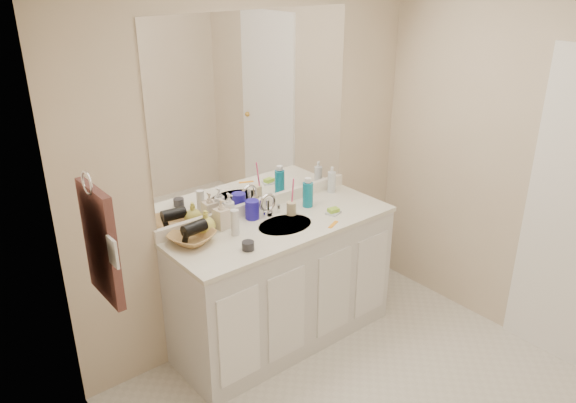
% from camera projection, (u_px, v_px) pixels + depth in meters
% --- Properties ---
extents(wall_back, '(2.60, 0.02, 2.40)m').
position_uv_depth(wall_back, '(256.00, 165.00, 3.64)').
color(wall_back, beige).
rests_on(wall_back, floor).
extents(wall_left, '(0.02, 2.60, 2.40)m').
position_uv_depth(wall_left, '(176.00, 341.00, 1.96)').
color(wall_left, beige).
rests_on(wall_left, floor).
extents(wall_right, '(0.02, 2.60, 2.40)m').
position_uv_depth(wall_right, '(550.00, 175.00, 3.47)').
color(wall_right, beige).
rests_on(wall_right, floor).
extents(vanity_cabinet, '(1.50, 0.55, 0.85)m').
position_uv_depth(vanity_cabinet, '(283.00, 285.00, 3.75)').
color(vanity_cabinet, silver).
rests_on(vanity_cabinet, floor).
extents(countertop, '(1.52, 0.57, 0.03)m').
position_uv_depth(countertop, '(283.00, 226.00, 3.58)').
color(countertop, silver).
rests_on(countertop, vanity_cabinet).
extents(backsplash, '(1.52, 0.03, 0.08)m').
position_uv_depth(backsplash, '(259.00, 205.00, 3.74)').
color(backsplash, white).
rests_on(backsplash, countertop).
extents(sink_basin, '(0.37, 0.37, 0.02)m').
position_uv_depth(sink_basin, '(285.00, 226.00, 3.56)').
color(sink_basin, beige).
rests_on(sink_basin, countertop).
extents(faucet, '(0.02, 0.02, 0.11)m').
position_uv_depth(faucet, '(268.00, 208.00, 3.66)').
color(faucet, silver).
rests_on(faucet, countertop).
extents(mirror, '(1.48, 0.01, 1.20)m').
position_uv_depth(mirror, '(256.00, 111.00, 3.49)').
color(mirror, white).
rests_on(mirror, wall_back).
extents(blue_mug, '(0.12, 0.12, 0.13)m').
position_uv_depth(blue_mug, '(252.00, 210.00, 3.62)').
color(blue_mug, '#2017A1').
rests_on(blue_mug, countertop).
extents(tan_cup, '(0.08, 0.08, 0.09)m').
position_uv_depth(tan_cup, '(291.00, 208.00, 3.68)').
color(tan_cup, '#C3B489').
rests_on(tan_cup, countertop).
extents(toothbrush, '(0.02, 0.04, 0.21)m').
position_uv_depth(toothbrush, '(293.00, 193.00, 3.65)').
color(toothbrush, '#F34081').
rests_on(toothbrush, tan_cup).
extents(mouthwash_bottle, '(0.08, 0.08, 0.17)m').
position_uv_depth(mouthwash_bottle, '(308.00, 195.00, 3.79)').
color(mouthwash_bottle, '#0C7391').
rests_on(mouthwash_bottle, countertop).
extents(clear_pump_bottle, '(0.06, 0.06, 0.15)m').
position_uv_depth(clear_pump_bottle, '(332.00, 182.00, 4.02)').
color(clear_pump_bottle, silver).
rests_on(clear_pump_bottle, countertop).
extents(soap_dish, '(0.11, 0.10, 0.01)m').
position_uv_depth(soap_dish, '(333.00, 213.00, 3.71)').
color(soap_dish, silver).
rests_on(soap_dish, countertop).
extents(green_soap, '(0.08, 0.06, 0.03)m').
position_uv_depth(green_soap, '(333.00, 210.00, 3.70)').
color(green_soap, '#91C830').
rests_on(green_soap, soap_dish).
extents(orange_comb, '(0.11, 0.06, 0.00)m').
position_uv_depth(orange_comb, '(333.00, 224.00, 3.55)').
color(orange_comb, orange).
rests_on(orange_comb, countertop).
extents(dark_jar, '(0.09, 0.09, 0.05)m').
position_uv_depth(dark_jar, '(248.00, 246.00, 3.24)').
color(dark_jar, '#222227').
rests_on(dark_jar, countertop).
extents(extra_white_bottle, '(0.06, 0.06, 0.16)m').
position_uv_depth(extra_white_bottle, '(235.00, 222.00, 3.40)').
color(extra_white_bottle, silver).
rests_on(extra_white_bottle, countertop).
extents(soap_bottle_white, '(0.08, 0.08, 0.21)m').
position_uv_depth(soap_bottle_white, '(229.00, 209.00, 3.52)').
color(soap_bottle_white, white).
rests_on(soap_bottle_white, countertop).
extents(soap_bottle_cream, '(0.09, 0.10, 0.19)m').
position_uv_depth(soap_bottle_cream, '(222.00, 214.00, 3.48)').
color(soap_bottle_cream, beige).
rests_on(soap_bottle_cream, countertop).
extents(soap_bottle_yellow, '(0.14, 0.14, 0.15)m').
position_uv_depth(soap_bottle_yellow, '(206.00, 222.00, 3.41)').
color(soap_bottle_yellow, '#D0C951').
rests_on(soap_bottle_yellow, countertop).
extents(wicker_basket, '(0.34, 0.34, 0.06)m').
position_uv_depth(wicker_basket, '(192.00, 238.00, 3.32)').
color(wicker_basket, '#A17540').
rests_on(wicker_basket, countertop).
extents(hair_dryer, '(0.16, 0.09, 0.07)m').
position_uv_depth(hair_dryer, '(194.00, 228.00, 3.31)').
color(hair_dryer, black).
rests_on(hair_dryer, wicker_basket).
extents(towel_ring, '(0.01, 0.11, 0.11)m').
position_uv_depth(towel_ring, '(87.00, 183.00, 2.39)').
color(towel_ring, silver).
rests_on(towel_ring, wall_left).
extents(hand_towel, '(0.04, 0.32, 0.55)m').
position_uv_depth(hand_towel, '(101.00, 244.00, 2.52)').
color(hand_towel, '#3A211F').
rests_on(hand_towel, towel_ring).
extents(switch_plate, '(0.01, 0.08, 0.13)m').
position_uv_depth(switch_plate, '(113.00, 252.00, 2.35)').
color(switch_plate, silver).
rests_on(switch_plate, wall_left).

